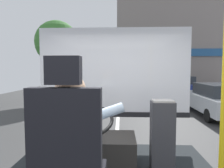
% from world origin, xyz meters
% --- Properties ---
extents(ground, '(18.00, 44.00, 0.06)m').
position_xyz_m(ground, '(0.00, 8.80, -0.02)').
color(ground, '#383838').
extents(driver_seat, '(0.48, 0.48, 1.35)m').
position_xyz_m(driver_seat, '(-0.25, -0.37, 1.19)').
color(driver_seat, black).
rests_on(driver_seat, bus_floor).
extents(bus_driver, '(0.81, 0.61, 0.75)m').
position_xyz_m(bus_driver, '(-0.25, -0.25, 1.36)').
color(bus_driver, '#282833').
rests_on(bus_driver, driver_seat).
extents(steering_console, '(1.10, 1.00, 0.85)m').
position_xyz_m(steering_console, '(-0.25, 0.78, 0.83)').
color(steering_console, '#282623').
rests_on(steering_console, bus_floor).
extents(handrail_pole, '(0.04, 0.04, 2.09)m').
position_xyz_m(handrail_pole, '(0.87, -0.23, 1.65)').
color(handrail_pole, gold).
rests_on(handrail_pole, bus_floor).
extents(fare_box, '(0.28, 0.22, 0.89)m').
position_xyz_m(fare_box, '(0.62, 0.70, 1.05)').
color(fare_box, '#333338').
rests_on(fare_box, bus_floor).
extents(windshield_panel, '(2.50, 0.08, 1.48)m').
position_xyz_m(windshield_panel, '(0.00, 1.62, 1.65)').
color(windshield_panel, silver).
extents(street_tree, '(2.44, 2.44, 4.62)m').
position_xyz_m(street_tree, '(-3.53, 9.66, 3.36)').
color(street_tree, '#4C3828').
rests_on(street_tree, ground).
extents(shop_building, '(13.13, 5.76, 8.47)m').
position_xyz_m(shop_building, '(6.33, 17.97, 4.23)').
color(shop_building, gray).
rests_on(shop_building, ground).
extents(parked_car_silver, '(1.96, 3.81, 1.29)m').
position_xyz_m(parked_car_silver, '(4.10, 6.53, 0.67)').
color(parked_car_silver, silver).
rests_on(parked_car_silver, ground).
extents(parked_car_blue, '(1.81, 4.07, 1.42)m').
position_xyz_m(parked_car_blue, '(4.13, 12.46, 0.73)').
color(parked_car_blue, navy).
rests_on(parked_car_blue, ground).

